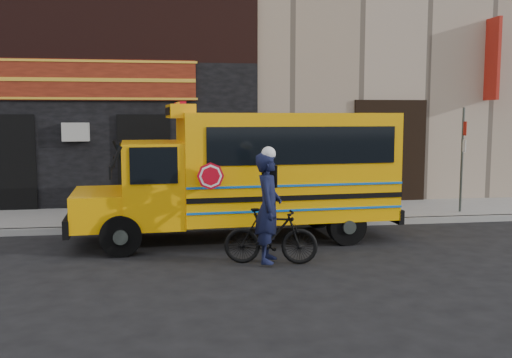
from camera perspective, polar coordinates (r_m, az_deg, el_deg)
The scene contains 8 objects.
ground at distance 11.34m, azimuth 4.41°, elevation -7.40°, with size 120.00×120.00×0.00m, color black.
curb at distance 13.81m, azimuth 1.96°, elevation -4.57°, with size 40.00×0.20×0.15m, color gray.
sidewalk at distance 15.26m, azimuth 0.92°, elevation -3.51°, with size 40.00×3.00×0.15m, color slate.
building at distance 21.59m, azimuth -2.10°, elevation 15.52°, with size 20.00×10.70×12.00m.
school_bus at distance 12.32m, azimuth -0.18°, elevation 0.85°, with size 7.02×2.69×2.92m.
sign_pole at distance 15.96m, azimuth 19.93°, elevation 2.10°, with size 0.07×0.25×2.90m.
bicycle at distance 10.40m, azimuth 1.49°, elevation -5.74°, with size 0.48×1.71×1.02m, color black.
cyclist at distance 10.29m, azimuth 1.24°, elevation -3.15°, with size 0.72×0.48×1.99m, color black.
Camera 1 is at (-2.52, -10.72, 2.70)m, focal length 40.00 mm.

